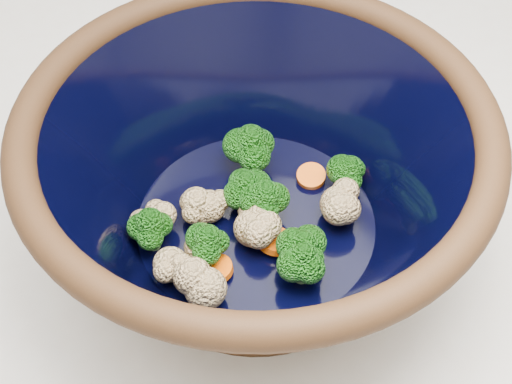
# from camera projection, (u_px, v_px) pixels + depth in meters

# --- Properties ---
(mixing_bowl) EXTENTS (0.44, 0.44, 0.16)m
(mixing_bowl) POSITION_uv_depth(u_px,v_px,m) (256.00, 179.00, 0.57)
(mixing_bowl) COLOR black
(mixing_bowl) RESTS_ON counter
(vegetable_pile) EXTENTS (0.21, 0.16, 0.06)m
(vegetable_pile) POSITION_uv_depth(u_px,v_px,m) (247.00, 213.00, 0.59)
(vegetable_pile) COLOR #608442
(vegetable_pile) RESTS_ON mixing_bowl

